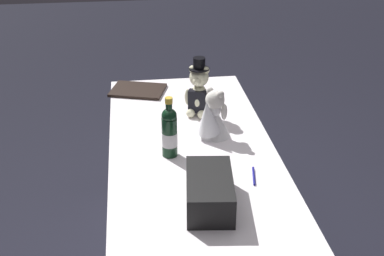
{
  "coord_description": "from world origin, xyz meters",
  "views": [
    {
      "loc": [
        2.02,
        -0.26,
        1.9
      ],
      "look_at": [
        0.0,
        0.0,
        0.84
      ],
      "focal_mm": 47.82,
      "sensor_mm": 36.0,
      "label": 1
    }
  ],
  "objects": [
    {
      "name": "guestbook",
      "position": [
        -0.68,
        -0.22,
        0.75
      ],
      "size": [
        0.29,
        0.34,
        0.02
      ],
      "primitive_type": "cube",
      "rotation": [
        0.0,
        0.0,
        -0.29
      ],
      "color": "black",
      "rests_on": "reception_table"
    },
    {
      "name": "reception_table",
      "position": [
        0.0,
        0.0,
        0.37
      ],
      "size": [
        1.69,
        0.75,
        0.74
      ],
      "primitive_type": "cube",
      "color": "white",
      "rests_on": "ground_plane"
    },
    {
      "name": "teddy_bear_bride",
      "position": [
        -0.1,
        0.11,
        0.85
      ],
      "size": [
        0.19,
        0.2,
        0.24
      ],
      "color": "white",
      "rests_on": "reception_table"
    },
    {
      "name": "champagne_bottle",
      "position": [
        0.06,
        -0.11,
        0.86
      ],
      "size": [
        0.07,
        0.07,
        0.28
      ],
      "color": "black",
      "rests_on": "reception_table"
    },
    {
      "name": "signing_pen",
      "position": [
        0.27,
        0.22,
        0.75
      ],
      "size": [
        0.14,
        0.04,
        0.01
      ],
      "color": "navy",
      "rests_on": "reception_table"
    },
    {
      "name": "teddy_bear_groom",
      "position": [
        -0.35,
        0.08,
        0.87
      ],
      "size": [
        0.14,
        0.14,
        0.3
      ],
      "color": "beige",
      "rests_on": "reception_table"
    },
    {
      "name": "gift_case_black",
      "position": [
        0.44,
        0.01,
        0.8
      ],
      "size": [
        0.33,
        0.21,
        0.12
      ],
      "color": "black",
      "rests_on": "reception_table"
    }
  ]
}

